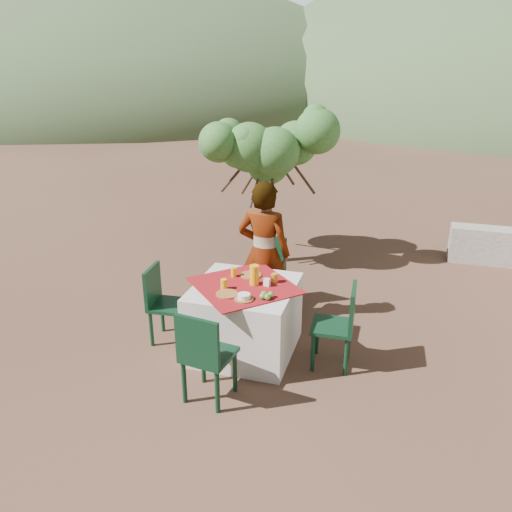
{
  "coord_description": "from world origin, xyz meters",
  "views": [
    {
      "loc": [
        1.5,
        -4.43,
        2.89
      ],
      "look_at": [
        0.07,
        0.37,
        0.93
      ],
      "focal_mm": 35.0,
      "sensor_mm": 36.0,
      "label": 1
    }
  ],
  "objects_px": {
    "table": "(245,318)",
    "shrub_tree": "(274,157)",
    "chair_right": "(340,323)",
    "juice_pitcher": "(254,275)",
    "person": "(264,253)",
    "chair_left": "(163,300)",
    "chair_near": "(204,354)",
    "chair_far": "(266,269)"
  },
  "relations": [
    {
      "from": "table",
      "to": "chair_near",
      "type": "distance_m",
      "value": 0.94
    },
    {
      "from": "chair_far",
      "to": "chair_right",
      "type": "height_order",
      "value": "chair_far"
    },
    {
      "from": "shrub_tree",
      "to": "juice_pitcher",
      "type": "relative_size",
      "value": 9.8
    },
    {
      "from": "chair_near",
      "to": "chair_right",
      "type": "xyz_separation_m",
      "value": [
        1.06,
        0.93,
        -0.02
      ]
    },
    {
      "from": "chair_right",
      "to": "person",
      "type": "height_order",
      "value": "person"
    },
    {
      "from": "table",
      "to": "shrub_tree",
      "type": "relative_size",
      "value": 0.64
    },
    {
      "from": "chair_near",
      "to": "shrub_tree",
      "type": "height_order",
      "value": "shrub_tree"
    },
    {
      "from": "table",
      "to": "chair_far",
      "type": "distance_m",
      "value": 1.07
    },
    {
      "from": "chair_near",
      "to": "person",
      "type": "xyz_separation_m",
      "value": [
        0.07,
        1.65,
        0.34
      ]
    },
    {
      "from": "table",
      "to": "chair_left",
      "type": "distance_m",
      "value": 0.92
    },
    {
      "from": "chair_left",
      "to": "juice_pitcher",
      "type": "distance_m",
      "value": 1.09
    },
    {
      "from": "chair_left",
      "to": "person",
      "type": "relative_size",
      "value": 0.51
    },
    {
      "from": "table",
      "to": "person",
      "type": "height_order",
      "value": "person"
    },
    {
      "from": "chair_near",
      "to": "person",
      "type": "distance_m",
      "value": 1.69
    },
    {
      "from": "chair_far",
      "to": "shrub_tree",
      "type": "relative_size",
      "value": 0.45
    },
    {
      "from": "chair_near",
      "to": "shrub_tree",
      "type": "bearing_deg",
      "value": -77.02
    },
    {
      "from": "chair_left",
      "to": "chair_right",
      "type": "distance_m",
      "value": 1.91
    },
    {
      "from": "chair_left",
      "to": "juice_pitcher",
      "type": "relative_size",
      "value": 4.11
    },
    {
      "from": "chair_far",
      "to": "juice_pitcher",
      "type": "distance_m",
      "value": 1.09
    },
    {
      "from": "chair_far",
      "to": "chair_near",
      "type": "relative_size",
      "value": 1.01
    },
    {
      "from": "chair_left",
      "to": "shrub_tree",
      "type": "xyz_separation_m",
      "value": [
        0.54,
        2.59,
        1.14
      ]
    },
    {
      "from": "chair_right",
      "to": "juice_pitcher",
      "type": "relative_size",
      "value": 4.19
    },
    {
      "from": "chair_near",
      "to": "chair_left",
      "type": "distance_m",
      "value": 1.23
    },
    {
      "from": "table",
      "to": "chair_right",
      "type": "distance_m",
      "value": 1.0
    },
    {
      "from": "chair_left",
      "to": "chair_far",
      "type": "bearing_deg",
      "value": -43.07
    },
    {
      "from": "chair_right",
      "to": "shrub_tree",
      "type": "relative_size",
      "value": 0.43
    },
    {
      "from": "chair_near",
      "to": "juice_pitcher",
      "type": "distance_m",
      "value": 1.05
    },
    {
      "from": "chair_far",
      "to": "chair_near",
      "type": "xyz_separation_m",
      "value": [
        -0.01,
        -1.99,
        -0.0
      ]
    },
    {
      "from": "table",
      "to": "juice_pitcher",
      "type": "relative_size",
      "value": 6.25
    },
    {
      "from": "shrub_tree",
      "to": "juice_pitcher",
      "type": "height_order",
      "value": "shrub_tree"
    },
    {
      "from": "shrub_tree",
      "to": "person",
      "type": "bearing_deg",
      "value": -78.36
    },
    {
      "from": "person",
      "to": "juice_pitcher",
      "type": "height_order",
      "value": "person"
    },
    {
      "from": "juice_pitcher",
      "to": "person",
      "type": "bearing_deg",
      "value": 97.49
    },
    {
      "from": "chair_left",
      "to": "person",
      "type": "bearing_deg",
      "value": -55.47
    },
    {
      "from": "chair_near",
      "to": "person",
      "type": "bearing_deg",
      "value": -84.57
    },
    {
      "from": "person",
      "to": "juice_pitcher",
      "type": "xyz_separation_m",
      "value": [
        0.09,
        -0.68,
        0.02
      ]
    },
    {
      "from": "person",
      "to": "shrub_tree",
      "type": "height_order",
      "value": "shrub_tree"
    },
    {
      "from": "chair_far",
      "to": "juice_pitcher",
      "type": "relative_size",
      "value": 4.37
    },
    {
      "from": "table",
      "to": "chair_far",
      "type": "bearing_deg",
      "value": 93.21
    },
    {
      "from": "table",
      "to": "chair_right",
      "type": "relative_size",
      "value": 1.49
    },
    {
      "from": "table",
      "to": "chair_near",
      "type": "xyz_separation_m",
      "value": [
        -0.07,
        -0.93,
        0.12
      ]
    },
    {
      "from": "chair_left",
      "to": "shrub_tree",
      "type": "bearing_deg",
      "value": -16.9
    }
  ]
}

